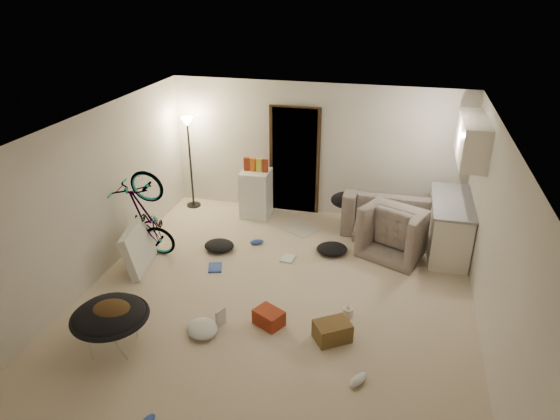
% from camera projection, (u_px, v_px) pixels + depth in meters
% --- Properties ---
extents(floor, '(5.50, 6.00, 0.02)m').
position_uv_depth(floor, '(276.00, 297.00, 7.20)').
color(floor, beige).
rests_on(floor, ground).
extents(ceiling, '(5.50, 6.00, 0.02)m').
position_uv_depth(ceiling, '(276.00, 127.00, 6.12)').
color(ceiling, white).
rests_on(ceiling, wall_back).
extents(wall_back, '(5.50, 0.02, 2.50)m').
position_uv_depth(wall_back, '(316.00, 150.00, 9.30)').
color(wall_back, silver).
rests_on(wall_back, floor).
extents(wall_front, '(5.50, 0.02, 2.50)m').
position_uv_depth(wall_front, '(182.00, 379.00, 4.02)').
color(wall_front, silver).
rests_on(wall_front, floor).
extents(wall_left, '(0.02, 6.00, 2.50)m').
position_uv_depth(wall_left, '(93.00, 199.00, 7.27)').
color(wall_left, silver).
rests_on(wall_left, floor).
extents(wall_right, '(0.02, 6.00, 2.50)m').
position_uv_depth(wall_right, '(496.00, 243.00, 6.05)').
color(wall_right, silver).
rests_on(wall_right, floor).
extents(doorway, '(0.85, 0.10, 2.04)m').
position_uv_depth(doorway, '(295.00, 161.00, 9.45)').
color(doorway, black).
rests_on(doorway, floor).
extents(door_trim, '(0.97, 0.04, 2.10)m').
position_uv_depth(door_trim, '(294.00, 161.00, 9.43)').
color(door_trim, '#362312').
rests_on(door_trim, floor).
extents(floor_lamp, '(0.28, 0.28, 1.81)m').
position_uv_depth(floor_lamp, '(189.00, 143.00, 9.49)').
color(floor_lamp, black).
rests_on(floor_lamp, floor).
extents(kitchen_counter, '(0.60, 1.50, 0.88)m').
position_uv_depth(kitchen_counter, '(449.00, 227.00, 8.22)').
color(kitchen_counter, silver).
rests_on(kitchen_counter, floor).
extents(counter_top, '(0.64, 1.54, 0.04)m').
position_uv_depth(counter_top, '(453.00, 202.00, 8.03)').
color(counter_top, gray).
rests_on(counter_top, kitchen_counter).
extents(kitchen_uppers, '(0.38, 1.40, 0.65)m').
position_uv_depth(kitchen_uppers, '(472.00, 139.00, 7.55)').
color(kitchen_uppers, silver).
rests_on(kitchen_uppers, wall_right).
extents(sofa, '(1.97, 0.78, 0.57)m').
position_uv_depth(sofa, '(399.00, 218.00, 8.86)').
color(sofa, '#373F37').
rests_on(sofa, floor).
extents(armchair, '(1.27, 1.21, 0.65)m').
position_uv_depth(armchair, '(401.00, 233.00, 8.27)').
color(armchair, '#373F37').
rests_on(armchair, floor).
extents(bicycle, '(1.60, 0.72, 0.92)m').
position_uv_depth(bicycle, '(148.00, 234.00, 8.06)').
color(bicycle, black).
rests_on(bicycle, floor).
extents(book_asset, '(0.30, 0.27, 0.02)m').
position_uv_depth(book_asset, '(216.00, 328.00, 6.54)').
color(book_asset, maroon).
rests_on(book_asset, floor).
extents(mini_fridge, '(0.54, 0.54, 0.90)m').
position_uv_depth(mini_fridge, '(256.00, 193.00, 9.47)').
color(mini_fridge, white).
rests_on(mini_fridge, floor).
extents(snack_box_0, '(0.10, 0.08, 0.30)m').
position_uv_depth(snack_box_0, '(247.00, 165.00, 9.27)').
color(snack_box_0, maroon).
rests_on(snack_box_0, mini_fridge).
extents(snack_box_1, '(0.12, 0.10, 0.30)m').
position_uv_depth(snack_box_1, '(253.00, 166.00, 9.25)').
color(snack_box_1, orange).
rests_on(snack_box_1, mini_fridge).
extents(snack_box_2, '(0.11, 0.08, 0.30)m').
position_uv_depth(snack_box_2, '(259.00, 166.00, 9.22)').
color(snack_box_2, gold).
rests_on(snack_box_2, mini_fridge).
extents(snack_box_3, '(0.10, 0.07, 0.30)m').
position_uv_depth(snack_box_3, '(265.00, 167.00, 9.19)').
color(snack_box_3, maroon).
rests_on(snack_box_3, mini_fridge).
extents(saucer_chair, '(0.94, 0.94, 0.67)m').
position_uv_depth(saucer_chair, '(111.00, 322.00, 6.03)').
color(saucer_chair, silver).
rests_on(saucer_chair, floor).
extents(hoodie, '(0.56, 0.50, 0.22)m').
position_uv_depth(hoodie, '(111.00, 311.00, 5.91)').
color(hoodie, '#493219').
rests_on(hoodie, saucer_chair).
extents(sofa_drape, '(0.63, 0.55, 0.28)m').
position_uv_depth(sofa_drape, '(346.00, 200.00, 8.96)').
color(sofa_drape, black).
rests_on(sofa_drape, sofa).
extents(tv_box, '(0.46, 1.10, 0.72)m').
position_uv_depth(tv_box, '(140.00, 245.00, 7.84)').
color(tv_box, silver).
rests_on(tv_box, floor).
extents(drink_case_a, '(0.54, 0.51, 0.25)m').
position_uv_depth(drink_case_a, '(332.00, 331.00, 6.30)').
color(drink_case_a, brown).
rests_on(drink_case_a, floor).
extents(drink_case_b, '(0.45, 0.42, 0.21)m').
position_uv_depth(drink_case_b, '(269.00, 318.00, 6.58)').
color(drink_case_b, maroon).
rests_on(drink_case_b, floor).
extents(juicer, '(0.14, 0.14, 0.20)m').
position_uv_depth(juicer, '(348.00, 312.00, 6.73)').
color(juicer, silver).
rests_on(juicer, floor).
extents(newspaper, '(0.77, 0.71, 0.01)m').
position_uv_depth(newspaper, '(300.00, 229.00, 9.12)').
color(newspaper, '#B7B3A9').
rests_on(newspaper, floor).
extents(book_blue, '(0.29, 0.33, 0.03)m').
position_uv_depth(book_blue, '(215.00, 268.00, 7.88)').
color(book_blue, '#2C4A9F').
rests_on(book_blue, floor).
extents(book_white, '(0.23, 0.28, 0.02)m').
position_uv_depth(book_white, '(288.00, 258.00, 8.14)').
color(book_white, silver).
rests_on(book_white, floor).
extents(shoe_0, '(0.26, 0.20, 0.09)m').
position_uv_depth(shoe_0, '(257.00, 242.00, 8.58)').
color(shoe_0, '#2C4A9F').
rests_on(shoe_0, floor).
extents(shoe_4, '(0.25, 0.31, 0.11)m').
position_uv_depth(shoe_4, '(358.00, 380.00, 5.64)').
color(shoe_4, white).
rests_on(shoe_4, floor).
extents(clothes_lump_a, '(0.53, 0.46, 0.16)m').
position_uv_depth(clothes_lump_a, '(219.00, 246.00, 8.39)').
color(clothes_lump_a, black).
rests_on(clothes_lump_a, floor).
extents(clothes_lump_b, '(0.64, 0.60, 0.16)m').
position_uv_depth(clothes_lump_b, '(332.00, 249.00, 8.29)').
color(clothes_lump_b, black).
rests_on(clothes_lump_b, floor).
extents(clothes_lump_c, '(0.59, 0.60, 0.14)m').
position_uv_depth(clothes_lump_c, '(202.00, 329.00, 6.43)').
color(clothes_lump_c, silver).
rests_on(clothes_lump_c, floor).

